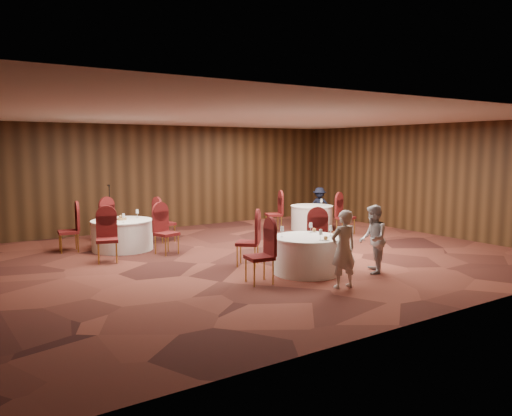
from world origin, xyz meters
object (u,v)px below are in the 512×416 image
table_main (307,255)px  woman_b (373,239)px  table_left (122,235)px  woman_a (343,249)px  man_c (320,206)px  table_right (312,217)px  mic_stand (110,225)px

table_main → woman_b: 1.36m
table_left → woman_b: woman_b is taller
woman_a → woman_b: 1.33m
woman_a → woman_b: size_ratio=1.03×
table_main → man_c: man_c is taller
woman_b → woman_a: bearing=-26.1°
woman_a → man_c: size_ratio=1.17×
table_right → table_main: bearing=-130.8°
mic_stand → woman_b: bearing=-61.7°
table_right → woman_b: woman_b is taller
woman_b → table_main: bearing=-80.1°
table_main → table_left: same height
woman_b → mic_stand: bearing=-108.8°
table_main → mic_stand: (-2.25, 5.53, 0.07)m
table_left → woman_b: bearing=-55.7°
man_c → table_right: bearing=-90.3°
woman_a → table_main: bearing=-88.2°
table_main → woman_a: bearing=-96.4°
table_left → man_c: bearing=4.9°
mic_stand → woman_b: 7.10m
table_right → woman_a: bearing=-124.7°
table_left → mic_stand: mic_stand is taller
man_c → table_main: bearing=-81.6°
table_left → table_right: size_ratio=1.15×
table_main → woman_a: 1.25m
table_main → woman_a: size_ratio=0.97×
mic_stand → woman_a: 7.06m
table_left → table_main: bearing=-61.6°
table_main → woman_b: bearing=-33.0°
woman_b → man_c: bearing=-168.4°
mic_stand → man_c: mic_stand is taller
table_main → man_c: size_ratio=1.14×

